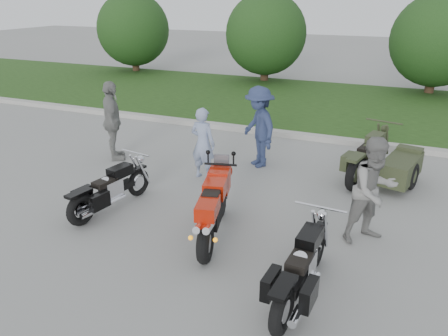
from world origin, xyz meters
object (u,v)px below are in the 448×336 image
at_px(person_grey, 374,191).
at_px(person_denim, 259,127).
at_px(sportbike_red, 213,207).
at_px(cruiser_left, 108,191).
at_px(person_back, 112,121).
at_px(cruiser_sidecar, 387,164).
at_px(person_stripe, 203,144).
at_px(cruiser_right, 300,272).

relative_size(person_grey, person_denim, 0.94).
bearing_deg(sportbike_red, person_grey, 8.38).
xyz_separation_m(cruiser_left, person_back, (-1.59, 2.40, 0.58)).
height_order(cruiser_sidecar, person_denim, person_denim).
xyz_separation_m(cruiser_left, person_denim, (1.86, 3.37, 0.56)).
bearing_deg(person_stripe, person_grey, 167.26).
bearing_deg(person_stripe, cruiser_left, 72.87).
height_order(person_grey, person_back, person_back).
xyz_separation_m(sportbike_red, cruiser_sidecar, (2.52, 3.59, -0.16)).
distance_m(sportbike_red, cruiser_sidecar, 4.39).
bearing_deg(cruiser_sidecar, person_grey, -79.07).
bearing_deg(person_back, cruiser_left, 176.06).
height_order(cruiser_sidecar, person_back, person_back).
bearing_deg(person_grey, cruiser_left, 146.53).
bearing_deg(person_stripe, person_back, 1.86).
distance_m(sportbike_red, person_grey, 2.64).
height_order(cruiser_right, person_back, person_back).
xyz_separation_m(person_grey, person_back, (-6.27, 1.55, 0.08)).
bearing_deg(person_back, person_stripe, -132.53).
height_order(sportbike_red, cruiser_right, sportbike_red).
bearing_deg(person_denim, cruiser_left, -74.01).
relative_size(cruiser_sidecar, person_stripe, 1.49).
xyz_separation_m(sportbike_red, cruiser_left, (-2.25, 0.15, -0.19)).
distance_m(cruiser_left, cruiser_right, 4.15).
relative_size(person_stripe, person_back, 0.83).
xyz_separation_m(cruiser_right, person_grey, (0.70, 2.00, 0.47)).
bearing_deg(cruiser_sidecar, sportbike_red, -112.15).
distance_m(cruiser_right, person_stripe, 4.51).
distance_m(cruiser_left, person_denim, 3.89).
xyz_separation_m(sportbike_red, person_stripe, (-1.29, 2.32, 0.21)).
height_order(sportbike_red, person_back, person_back).
relative_size(person_grey, person_back, 0.92).
distance_m(cruiser_sidecar, person_back, 6.47).
height_order(person_grey, person_denim, person_denim).
bearing_deg(cruiser_sidecar, person_back, -157.77).
distance_m(person_grey, person_back, 6.46).
distance_m(sportbike_red, cruiser_right, 2.01).
distance_m(person_denim, person_back, 3.58).
height_order(sportbike_red, person_denim, person_denim).
height_order(person_denim, person_back, person_back).
relative_size(cruiser_right, person_grey, 1.23).
bearing_deg(cruiser_left, person_back, 133.58).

